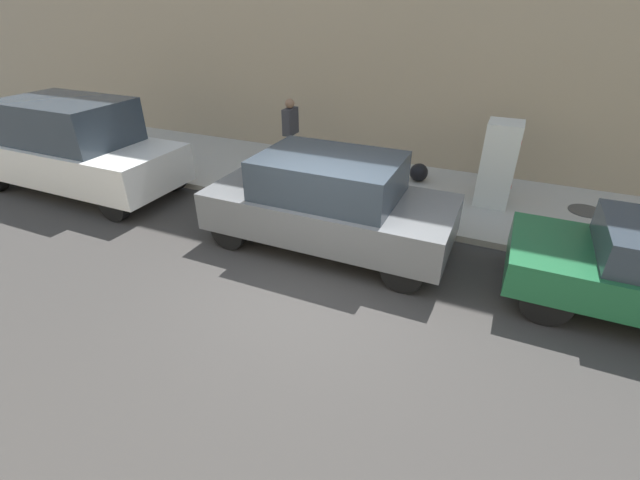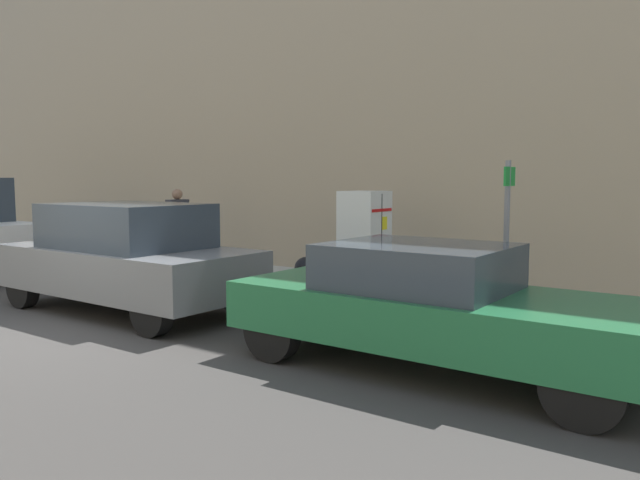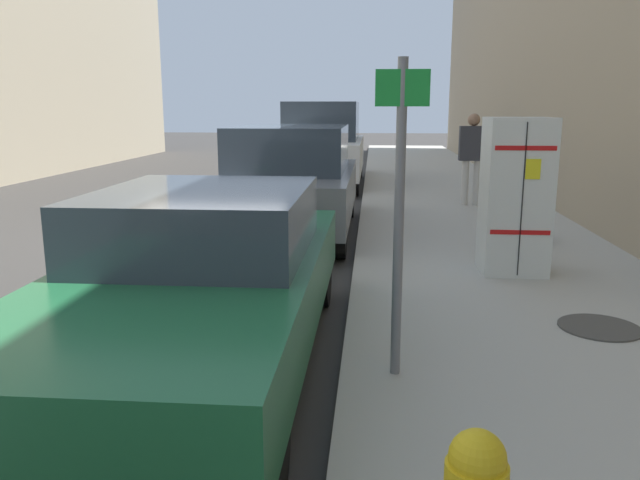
{
  "view_description": "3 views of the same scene",
  "coord_description": "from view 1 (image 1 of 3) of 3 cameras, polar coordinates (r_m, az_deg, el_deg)",
  "views": [
    {
      "loc": [
        5.11,
        2.43,
        4.11
      ],
      "look_at": [
        -0.26,
        0.02,
        0.76
      ],
      "focal_mm": 24.0,
      "sensor_mm": 36.0,
      "label": 1
    },
    {
      "loc": [
        4.84,
        8.01,
        2.12
      ],
      "look_at": [
        -0.71,
        4.01,
        1.45
      ],
      "focal_mm": 35.0,
      "sensor_mm": 36.0,
      "label": 2
    },
    {
      "loc": [
        -2.7,
        9.61,
        2.04
      ],
      "look_at": [
        -2.14,
        2.94,
        0.6
      ],
      "focal_mm": 35.0,
      "sensor_mm": 36.0,
      "label": 3
    }
  ],
  "objects": [
    {
      "name": "discarded_refrigerator",
      "position": [
        9.95,
        22.64,
        9.33
      ],
      "size": [
        0.73,
        0.7,
        1.78
      ],
      "color": "silver",
      "rests_on": "sidewalk_slab"
    },
    {
      "name": "ground_plane",
      "position": [
        6.99,
        -1.05,
        -6.31
      ],
      "size": [
        80.0,
        80.0,
        0.0
      ],
      "primitive_type": "plane",
      "color": "#383533"
    },
    {
      "name": "trash_bag",
      "position": [
        10.91,
        13.04,
        8.77
      ],
      "size": [
        0.44,
        0.44,
        0.44
      ],
      "primitive_type": "sphere",
      "color": "black",
      "rests_on": "sidewalk_slab"
    },
    {
      "name": "manhole_cover",
      "position": [
        10.75,
        31.94,
        3.31
      ],
      "size": [
        0.7,
        0.7,
        0.02
      ],
      "primitive_type": "cylinder",
      "color": "#47443F",
      "rests_on": "sidewalk_slab"
    },
    {
      "name": "pedestrian_walking_far",
      "position": [
        11.42,
        -3.95,
        14.69
      ],
      "size": [
        0.51,
        0.24,
        1.77
      ],
      "rotation": [
        0.0,
        0.0,
        3.46
      ],
      "color": "beige",
      "rests_on": "sidewalk_slab"
    },
    {
      "name": "sidewalk_slab",
      "position": [
        10.53,
        8.98,
        6.71
      ],
      "size": [
        3.62,
        44.0,
        0.13
      ],
      "primitive_type": "cube",
      "color": "#B2ADA0",
      "rests_on": "ground"
    },
    {
      "name": "parked_suv_gray",
      "position": [
        7.75,
        1.22,
        5.13
      ],
      "size": [
        1.98,
        4.44,
        1.74
      ],
      "color": "slate",
      "rests_on": "ground"
    },
    {
      "name": "parked_van_white",
      "position": [
        11.64,
        -29.88,
        10.65
      ],
      "size": [
        2.04,
        5.09,
        2.15
      ],
      "color": "silver",
      "rests_on": "ground"
    }
  ]
}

